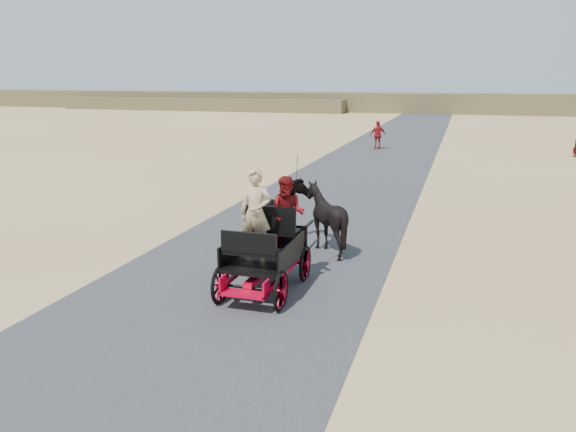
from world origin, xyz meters
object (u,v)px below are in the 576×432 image
(carriage, at_px, (265,274))
(horse_left, at_px, (284,215))
(horse_right, at_px, (326,218))
(pedestrian, at_px, (378,135))

(carriage, relative_size, horse_left, 1.20)
(horse_right, bearing_deg, carriage, 79.61)
(horse_left, xyz_separation_m, pedestrian, (-0.75, 21.34, 0.02))
(carriage, relative_size, horse_right, 1.41)
(horse_left, relative_size, horse_right, 1.18)
(horse_right, height_order, pedestrian, pedestrian)
(horse_right, relative_size, pedestrian, 0.98)
(carriage, xyz_separation_m, horse_right, (0.55, 3.00, 0.49))
(horse_left, bearing_deg, pedestrian, -87.98)
(carriage, xyz_separation_m, pedestrian, (-1.30, 24.34, 0.50))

